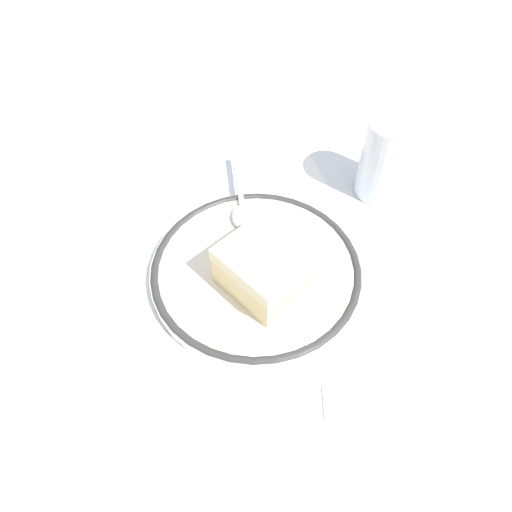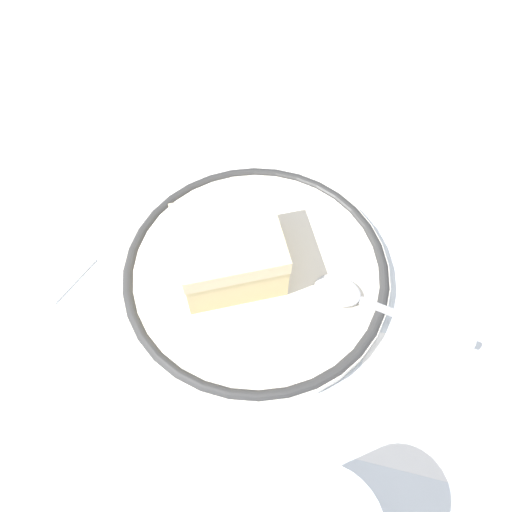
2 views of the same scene
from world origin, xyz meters
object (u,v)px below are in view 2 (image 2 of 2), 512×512
object	(u,v)px
cake_slice	(233,248)
napkin	(442,408)
spoon	(359,299)
plate	(256,271)
sugar_packet	(62,272)

from	to	relation	value
cake_slice	napkin	world-z (taller)	cake_slice
spoon	napkin	size ratio (longest dim) A/B	0.98
plate	sugar_packet	xyz separation A→B (m)	(-0.10, -0.14, -0.00)
plate	napkin	size ratio (longest dim) A/B	1.82
spoon	napkin	distance (m)	0.10
plate	spoon	world-z (taller)	spoon
cake_slice	sugar_packet	world-z (taller)	cake_slice
plate	napkin	world-z (taller)	plate
cake_slice	spoon	bearing A→B (deg)	36.28
plate	cake_slice	world-z (taller)	cake_slice
napkin	spoon	bearing A→B (deg)	178.87
spoon	plate	bearing A→B (deg)	-145.32
cake_slice	napkin	bearing A→B (deg)	18.38
napkin	sugar_packet	size ratio (longest dim) A/B	2.46
napkin	cake_slice	bearing A→B (deg)	-161.62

